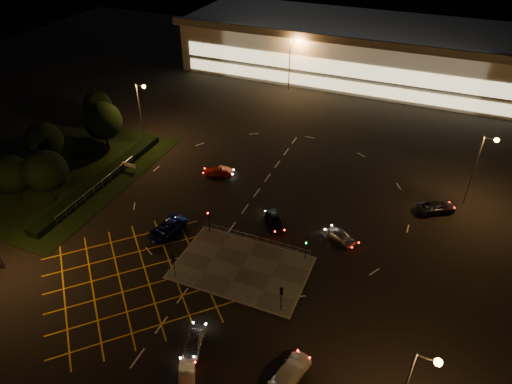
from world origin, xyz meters
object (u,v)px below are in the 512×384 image
at_px(car_east_grey, 437,207).
at_px(signal_se, 281,294).
at_px(signal_sw, 173,261).
at_px(signal_ne, 306,243).
at_px(signal_nw, 209,217).
at_px(car_right_silver, 342,236).
at_px(car_approach_white, 291,371).
at_px(car_circ_red, 219,172).
at_px(car_queue_white, 187,379).
at_px(car_left_blue, 167,228).
at_px(car_near_silver, 194,342).
at_px(car_far_dkgrey, 275,221).

bearing_deg(car_east_grey, signal_se, 117.08).
height_order(signal_sw, signal_ne, same).
xyz_separation_m(signal_sw, signal_nw, (0.00, 7.99, 0.00)).
xyz_separation_m(car_right_silver, car_approach_white, (0.30, -19.16, 0.07)).
relative_size(signal_nw, car_circ_red, 0.82).
relative_size(signal_sw, signal_ne, 1.00).
height_order(signal_sw, car_queue_white, signal_sw).
height_order(signal_nw, car_left_blue, signal_nw).
xyz_separation_m(signal_nw, car_right_silver, (14.96, 4.75, -1.74)).
distance_m(signal_se, car_queue_white, 11.57).
bearing_deg(car_right_silver, signal_sw, 158.39).
xyz_separation_m(signal_sw, car_circ_red, (-4.72, 19.91, -1.74)).
xyz_separation_m(signal_ne, car_left_blue, (-16.69, -1.97, -1.64)).
relative_size(car_left_blue, car_circ_red, 1.36).
bearing_deg(signal_se, car_near_silver, 49.67).
height_order(car_right_silver, car_circ_red, car_circ_red).
relative_size(car_near_silver, car_east_grey, 0.78).
height_order(signal_ne, car_approach_white, signal_ne).
height_order(car_queue_white, car_east_grey, car_east_grey).
bearing_deg(car_right_silver, signal_se, -165.11).
height_order(signal_ne, car_east_grey, signal_ne).
bearing_deg(car_right_silver, car_east_grey, -16.02).
height_order(signal_ne, car_left_blue, signal_ne).
xyz_separation_m(signal_se, car_east_grey, (12.84, 22.96, -1.69)).
bearing_deg(car_east_grey, car_circ_red, 62.18).
bearing_deg(signal_sw, car_left_blue, -52.04).
bearing_deg(car_right_silver, car_circ_red, 97.96).
bearing_deg(car_approach_white, car_queue_white, 40.60).
height_order(signal_ne, car_near_silver, signal_ne).
bearing_deg(car_right_silver, signal_nw, 135.60).
bearing_deg(car_circ_red, car_east_grey, 77.15).
relative_size(signal_se, car_near_silver, 0.82).
distance_m(car_near_silver, car_east_grey, 35.25).
xyz_separation_m(signal_sw, car_right_silver, (14.96, 12.74, -1.74)).
height_order(car_near_silver, car_east_grey, car_east_grey).
relative_size(signal_nw, car_left_blue, 0.61).
relative_size(car_left_blue, car_far_dkgrey, 1.20).
bearing_deg(car_east_grey, car_queue_white, 118.69).
bearing_deg(car_near_silver, car_circ_red, 97.02).
bearing_deg(car_right_silver, signal_ne, 176.03).
height_order(car_left_blue, car_circ_red, car_left_blue).
bearing_deg(car_circ_red, signal_nw, 2.84).
height_order(car_near_silver, car_circ_red, car_near_silver).
bearing_deg(car_right_silver, car_approach_white, -151.13).
bearing_deg(car_approach_white, car_left_blue, -18.42).
height_order(car_left_blue, car_east_grey, car_left_blue).
xyz_separation_m(car_near_silver, car_approach_white, (9.13, 0.50, 0.04)).
bearing_deg(signal_nw, signal_ne, 0.00).
bearing_deg(car_circ_red, car_near_silver, 3.28).
relative_size(signal_sw, car_far_dkgrey, 0.73).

